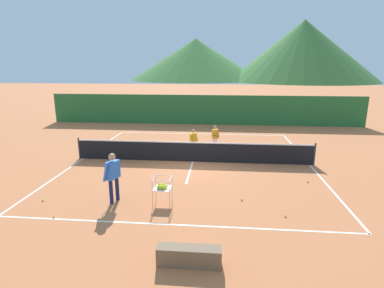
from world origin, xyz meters
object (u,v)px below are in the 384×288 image
at_px(tennis_ball_2, 242,200).
at_px(courtside_bench, 189,256).
at_px(ball_cart, 162,187).
at_px(tennis_ball_3, 285,216).
at_px(tennis_net, 193,152).
at_px(tennis_ball_1, 161,185).
at_px(tennis_ball_6, 43,200).
at_px(student_0, 193,139).
at_px(student_1, 215,135).
at_px(tennis_ball_0, 249,169).
at_px(instructor, 113,173).
at_px(tennis_ball_5, 308,182).
at_px(tennis_ball_4, 54,217).

bearing_deg(tennis_ball_2, courtside_bench, -111.51).
relative_size(ball_cart, tennis_ball_3, 13.22).
height_order(tennis_net, ball_cart, tennis_net).
xyz_separation_m(tennis_ball_1, tennis_ball_6, (-3.75, -1.74, 0.00)).
distance_m(student_0, tennis_ball_3, 7.49).
bearing_deg(student_1, tennis_ball_0, -63.58).
height_order(tennis_net, tennis_ball_0, tennis_net).
height_order(tennis_ball_1, tennis_ball_2, same).
bearing_deg(tennis_ball_3, tennis_ball_6, 177.35).
bearing_deg(tennis_ball_2, tennis_ball_3, -40.10).
height_order(tennis_ball_3, courtside_bench, courtside_bench).
distance_m(instructor, student_0, 6.43).
bearing_deg(tennis_ball_5, tennis_ball_3, -115.76).
xyz_separation_m(tennis_ball_0, tennis_ball_5, (2.18, -1.34, 0.00)).
height_order(ball_cart, tennis_ball_3, ball_cart).
xyz_separation_m(tennis_ball_0, tennis_ball_2, (-0.52, -3.27, 0.00)).
relative_size(student_1, tennis_ball_4, 19.72).
height_order(instructor, tennis_ball_6, instructor).
bearing_deg(student_1, tennis_ball_4, -119.86).
relative_size(ball_cart, tennis_ball_4, 13.22).
xyz_separation_m(tennis_ball_5, tennis_ball_6, (-9.48, -2.62, 0.00)).
bearing_deg(tennis_net, tennis_ball_6, -133.89).
bearing_deg(instructor, student_0, 70.41).
relative_size(instructor, tennis_ball_2, 25.20).
distance_m(tennis_net, instructor, 5.22).
xyz_separation_m(tennis_ball_3, tennis_ball_6, (-8.04, 0.37, 0.00)).
xyz_separation_m(tennis_ball_1, courtside_bench, (1.59, -4.70, 0.20)).
relative_size(instructor, ball_cart, 1.91).
distance_m(student_1, tennis_ball_5, 5.92).
height_order(tennis_net, courtside_bench, tennis_net).
bearing_deg(instructor, courtside_bench, -47.76).
distance_m(tennis_ball_5, tennis_ball_6, 9.84).
xyz_separation_m(ball_cart, tennis_ball_2, (2.68, 0.47, -0.56)).
xyz_separation_m(student_0, tennis_ball_2, (2.16, -5.57, -0.75)).
bearing_deg(tennis_ball_0, student_0, 139.46).
relative_size(ball_cart, tennis_ball_5, 13.22).
bearing_deg(tennis_ball_2, tennis_ball_4, -162.89).
bearing_deg(tennis_ball_4, courtside_bench, -23.32).
height_order(instructor, tennis_ball_3, instructor).
relative_size(student_0, courtside_bench, 0.87).
relative_size(instructor, courtside_bench, 1.14).
relative_size(instructor, tennis_ball_5, 25.20).
height_order(tennis_net, student_0, student_0).
bearing_deg(tennis_ball_4, student_1, 60.14).
distance_m(ball_cart, courtside_bench, 3.43).
height_order(tennis_ball_4, tennis_ball_6, same).
xyz_separation_m(tennis_net, tennis_ball_1, (-0.95, -3.15, -0.47)).
bearing_deg(courtside_bench, tennis_ball_1, 108.66).
xyz_separation_m(tennis_net, tennis_ball_3, (3.33, -5.26, -0.47)).
distance_m(tennis_ball_1, tennis_ball_3, 4.78).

